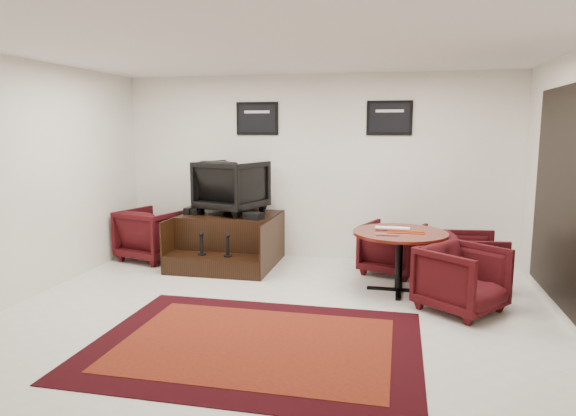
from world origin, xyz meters
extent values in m
plane|color=silver|center=(0.00, 0.00, 0.00)|extent=(6.00, 6.00, 0.00)
cube|color=white|center=(0.00, 2.50, 1.40)|extent=(6.00, 0.02, 2.80)
cube|color=white|center=(0.00, -2.50, 1.40)|extent=(6.00, 0.02, 2.80)
cube|color=white|center=(-3.00, 0.00, 1.40)|extent=(0.02, 5.00, 2.80)
cube|color=white|center=(0.00, 0.00, 2.80)|extent=(6.00, 5.00, 0.02)
cube|color=black|center=(2.97, 0.70, 1.30)|extent=(0.05, 1.90, 2.30)
cube|color=black|center=(2.96, 0.70, 1.30)|extent=(0.02, 1.72, 2.12)
cube|color=black|center=(2.97, 0.70, 1.30)|extent=(0.03, 0.05, 2.12)
cube|color=black|center=(-0.90, 2.48, 2.15)|extent=(0.66, 0.03, 0.50)
cube|color=black|center=(-0.90, 2.46, 2.15)|extent=(0.58, 0.01, 0.42)
cube|color=silver|center=(-0.90, 2.46, 2.25)|extent=(0.40, 0.00, 0.04)
cube|color=black|center=(1.10, 2.48, 2.15)|extent=(0.66, 0.03, 0.50)
cube|color=black|center=(1.10, 2.46, 2.15)|extent=(0.58, 0.01, 0.42)
cube|color=silver|center=(1.10, 2.46, 2.25)|extent=(0.40, 0.00, 0.04)
cube|color=black|center=(0.01, -0.87, 0.00)|extent=(3.03, 2.27, 0.01)
cube|color=#54190C|center=(0.01, -0.87, 0.01)|extent=(2.49, 1.73, 0.01)
cube|color=black|center=(-1.18, 2.00, 0.37)|extent=(1.41, 1.05, 0.73)
cube|color=black|center=(-1.18, 1.27, 0.13)|extent=(1.41, 0.42, 0.26)
cube|color=black|center=(-1.89, 1.79, 0.37)|extent=(0.02, 1.47, 0.73)
cube|color=black|center=(-0.48, 1.79, 0.37)|extent=(0.02, 1.47, 0.73)
cylinder|color=black|center=(-1.37, 1.27, 0.27)|extent=(0.11, 0.11, 0.02)
cylinder|color=black|center=(-1.37, 1.27, 0.40)|extent=(0.04, 0.04, 0.24)
sphere|color=black|center=(-1.37, 1.27, 0.56)|extent=(0.07, 0.07, 0.07)
cylinder|color=black|center=(-1.00, 1.27, 0.27)|extent=(0.11, 0.11, 0.02)
cylinder|color=black|center=(-1.00, 1.27, 0.40)|extent=(0.04, 0.04, 0.24)
sphere|color=black|center=(-1.00, 1.27, 0.56)|extent=(0.07, 0.07, 0.07)
imported|color=black|center=(-1.18, 2.05, 1.18)|extent=(1.07, 1.04, 0.89)
cube|color=black|center=(-1.78, 1.87, 0.78)|extent=(0.12, 0.28, 0.10)
cube|color=black|center=(-1.67, 1.86, 0.78)|extent=(0.12, 0.28, 0.10)
cube|color=black|center=(-0.72, 1.62, 0.78)|extent=(0.31, 0.26, 0.09)
imported|color=black|center=(-2.41, 1.85, 0.43)|extent=(1.03, 0.99, 0.87)
cylinder|color=#4B110A|center=(1.30, 1.05, 0.73)|extent=(1.15, 1.15, 0.04)
cylinder|color=black|center=(1.30, 1.05, 0.38)|extent=(0.09, 0.09, 0.68)
cube|color=black|center=(1.30, 1.05, 0.02)|extent=(0.77, 0.06, 0.03)
cube|color=black|center=(1.30, 1.05, 0.02)|extent=(0.06, 0.77, 0.03)
imported|color=black|center=(1.21, 1.85, 0.39)|extent=(0.95, 0.92, 0.78)
imported|color=black|center=(2.19, 1.42, 0.38)|extent=(0.77, 0.81, 0.76)
imported|color=black|center=(1.98, 0.47, 0.40)|extent=(1.06, 1.07, 0.81)
cylinder|color=white|center=(1.21, 1.11, 0.78)|extent=(0.42, 0.05, 0.05)
cylinder|color=#E5420C|center=(1.37, 0.95, 0.76)|extent=(0.45, 0.02, 0.01)
cylinder|color=#E5420C|center=(1.37, 1.05, 0.76)|extent=(0.45, 0.08, 0.01)
cylinder|color=#4C1933|center=(1.07, 0.78, 0.75)|extent=(0.09, 0.05, 0.01)
cylinder|color=#4C1933|center=(1.13, 0.78, 0.75)|extent=(0.09, 0.05, 0.01)
cylinder|color=#4C1933|center=(1.19, 0.78, 0.75)|extent=(0.09, 0.05, 0.01)
cylinder|color=#4C1933|center=(1.25, 0.78, 0.75)|extent=(0.09, 0.05, 0.01)
camera|label=1|loc=(1.27, -5.24, 2.00)|focal=32.00mm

